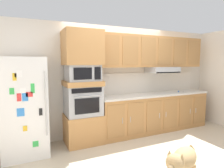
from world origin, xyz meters
TOP-DOWN VIEW (x-y plane):
  - ground_plane at (0.00, 0.00)m, footprint 9.60×9.60m
  - back_kitchen_wall at (0.00, 1.11)m, footprint 6.20×0.12m
  - refrigerator at (-2.02, 0.68)m, footprint 0.76×0.73m
  - oven_base_cabinet at (-0.92, 0.75)m, footprint 0.74×0.62m
  - built_in_oven at (-0.92, 0.75)m, footprint 0.70×0.62m
  - appliance_mid_shelf at (-0.92, 0.75)m, footprint 0.74×0.62m
  - microwave at (-0.92, 0.75)m, footprint 0.64×0.54m
  - appliance_upper_cabinet at (-0.92, 0.75)m, footprint 0.74×0.62m
  - lower_cabinet_run at (0.89, 0.75)m, footprint 2.88×0.63m
  - countertop_slab at (0.89, 0.75)m, footprint 2.92×0.64m
  - backsplash_panel at (0.89, 1.04)m, footprint 2.92×0.02m
  - upper_cabinet_with_hood at (0.91, 0.87)m, footprint 2.88×0.48m
  - screwdriver at (1.61, 0.69)m, footprint 0.17×0.17m
  - dog at (-0.15, -1.23)m, footprint 0.86×0.51m

SIDE VIEW (x-z plane):
  - ground_plane at x=0.00m, z-range 0.00..0.00m
  - oven_base_cabinet at x=-0.92m, z-range 0.00..0.60m
  - dog at x=-0.15m, z-range 0.09..0.67m
  - lower_cabinet_run at x=0.89m, z-range 0.00..0.88m
  - refrigerator at x=-2.02m, z-range 0.00..1.76m
  - countertop_slab at x=0.89m, z-range 0.88..0.92m
  - built_in_oven at x=-0.92m, z-range 0.60..1.20m
  - screwdriver at x=1.61m, z-range 0.92..0.95m
  - backsplash_panel at x=0.89m, z-range 0.92..1.42m
  - back_kitchen_wall at x=0.00m, z-range 0.00..2.50m
  - appliance_mid_shelf at x=-0.92m, z-range 1.20..1.30m
  - microwave at x=-0.92m, z-range 1.30..1.62m
  - upper_cabinet_with_hood at x=0.91m, z-range 1.46..2.34m
  - appliance_upper_cabinet at x=-0.92m, z-range 1.62..2.30m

